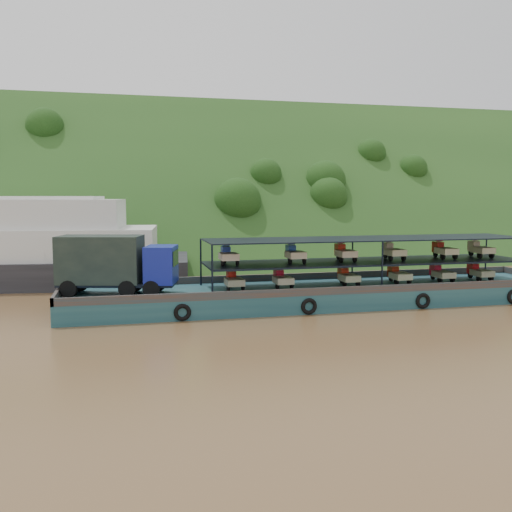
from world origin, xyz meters
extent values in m
plane|color=brown|center=(0.00, 0.00, 0.00)|extent=(160.00, 160.00, 0.00)
cube|color=#1C3C15|center=(0.00, 36.00, 0.00)|extent=(140.00, 39.60, 39.60)
cube|color=#133A45|center=(2.01, 0.60, 0.60)|extent=(35.00, 7.00, 1.20)
cube|color=#592D19|center=(2.01, 4.00, 1.45)|extent=(35.00, 0.20, 0.50)
cube|color=#592D19|center=(2.01, -2.80, 1.45)|extent=(35.00, 0.20, 0.50)
cube|color=#592D19|center=(-15.39, 0.60, 1.45)|extent=(0.20, 7.00, 0.50)
torus|color=black|center=(-7.99, -2.95, 0.55)|extent=(1.06, 0.26, 1.06)
torus|color=black|center=(0.01, -2.95, 0.55)|extent=(1.06, 0.26, 1.06)
torus|color=black|center=(8.01, -2.95, 0.55)|extent=(1.06, 0.26, 1.06)
cylinder|color=black|center=(-14.71, 0.28, 1.74)|extent=(1.14, 0.64, 1.08)
cylinder|color=black|center=(-14.15, 2.47, 1.74)|extent=(1.14, 0.64, 1.08)
cylinder|color=black|center=(-11.16, -0.65, 1.74)|extent=(1.14, 0.64, 1.08)
cylinder|color=black|center=(-10.59, 1.55, 1.74)|extent=(1.14, 0.64, 1.08)
cylinder|color=black|center=(-9.70, -1.02, 1.74)|extent=(1.14, 0.64, 1.08)
cylinder|color=black|center=(-9.13, 1.17, 1.74)|extent=(1.14, 0.64, 1.08)
cube|color=black|center=(-11.71, 0.67, 1.90)|extent=(7.71, 4.14, 0.22)
cube|color=navy|center=(-8.99, -0.03, 3.14)|extent=(2.43, 2.97, 2.38)
cube|color=black|center=(-8.10, -0.26, 3.58)|extent=(0.60, 2.11, 0.97)
cube|color=black|center=(-12.76, 0.94, 3.47)|extent=(5.67, 3.81, 3.02)
cube|color=black|center=(5.51, 0.60, 2.86)|extent=(23.00, 5.00, 0.12)
cube|color=black|center=(5.51, 0.60, 4.50)|extent=(23.00, 5.00, 0.08)
cylinder|color=black|center=(-5.99, -1.90, 2.85)|extent=(0.12, 0.12, 3.30)
cylinder|color=black|center=(-5.99, 3.10, 2.85)|extent=(0.12, 0.12, 3.30)
cylinder|color=black|center=(5.51, -1.90, 2.85)|extent=(0.12, 0.12, 3.30)
cylinder|color=black|center=(5.51, 3.10, 2.85)|extent=(0.12, 0.12, 3.30)
cylinder|color=black|center=(17.01, 3.10, 2.85)|extent=(0.12, 0.12, 3.30)
cylinder|color=black|center=(-4.15, 1.65, 1.46)|extent=(0.12, 0.52, 0.52)
cylinder|color=black|center=(-4.65, -0.15, 1.46)|extent=(0.14, 0.52, 0.52)
cylinder|color=black|center=(-3.65, -0.15, 1.46)|extent=(0.14, 0.52, 0.52)
cube|color=#C5B98C|center=(-4.15, 0.20, 1.80)|extent=(1.15, 1.50, 0.44)
cube|color=red|center=(-4.15, 1.35, 1.98)|extent=(0.55, 0.80, 0.80)
cube|color=red|center=(-4.15, 1.15, 2.48)|extent=(0.50, 0.10, 0.10)
cylinder|color=black|center=(-0.78, 1.65, 1.46)|extent=(0.12, 0.52, 0.52)
cylinder|color=black|center=(-1.28, -0.15, 1.46)|extent=(0.14, 0.52, 0.52)
cylinder|color=black|center=(-0.28, -0.15, 1.46)|extent=(0.14, 0.52, 0.52)
cube|color=beige|center=(-0.78, 0.20, 1.80)|extent=(1.15, 1.50, 0.44)
cube|color=red|center=(-0.78, 1.35, 1.98)|extent=(0.55, 0.80, 0.80)
cube|color=red|center=(-0.78, 1.15, 2.48)|extent=(0.50, 0.10, 0.10)
cylinder|color=black|center=(4.05, 1.65, 1.46)|extent=(0.12, 0.52, 0.52)
cylinder|color=black|center=(3.55, -0.15, 1.46)|extent=(0.14, 0.52, 0.52)
cylinder|color=black|center=(4.55, -0.15, 1.46)|extent=(0.14, 0.52, 0.52)
cube|color=beige|center=(4.05, 0.20, 1.80)|extent=(1.15, 1.50, 0.44)
cube|color=red|center=(4.05, 1.35, 1.98)|extent=(0.55, 0.80, 0.80)
cube|color=red|center=(4.05, 1.15, 2.48)|extent=(0.50, 0.10, 0.10)
cylinder|color=black|center=(7.99, 1.65, 1.46)|extent=(0.12, 0.52, 0.52)
cylinder|color=black|center=(7.49, -0.15, 1.46)|extent=(0.14, 0.52, 0.52)
cylinder|color=black|center=(8.49, -0.15, 1.46)|extent=(0.14, 0.52, 0.52)
cube|color=beige|center=(7.99, 0.20, 1.80)|extent=(1.15, 1.50, 0.44)
cube|color=#B4260C|center=(7.99, 1.35, 1.98)|extent=(0.55, 0.80, 0.80)
cube|color=#B4260C|center=(7.99, 1.15, 2.48)|extent=(0.50, 0.10, 0.10)
cylinder|color=black|center=(11.45, 1.65, 1.46)|extent=(0.12, 0.52, 0.52)
cylinder|color=black|center=(10.95, -0.15, 1.46)|extent=(0.14, 0.52, 0.52)
cylinder|color=black|center=(11.95, -0.15, 1.46)|extent=(0.14, 0.52, 0.52)
cube|color=#C7BE8D|center=(11.45, 0.20, 1.80)|extent=(1.15, 1.50, 0.44)
cube|color=red|center=(11.45, 1.35, 1.98)|extent=(0.55, 0.80, 0.80)
cube|color=red|center=(11.45, 1.15, 2.48)|extent=(0.50, 0.10, 0.10)
cylinder|color=black|center=(14.66, 1.65, 1.46)|extent=(0.12, 0.52, 0.52)
cylinder|color=black|center=(14.16, -0.15, 1.46)|extent=(0.14, 0.52, 0.52)
cylinder|color=black|center=(15.16, -0.15, 1.46)|extent=(0.14, 0.52, 0.52)
cube|color=#C0B888|center=(14.66, 0.20, 1.80)|extent=(1.15, 1.50, 0.44)
cube|color=red|center=(14.66, 1.35, 1.98)|extent=(0.55, 0.80, 0.80)
cube|color=red|center=(14.66, 1.15, 2.48)|extent=(0.50, 0.10, 0.10)
cylinder|color=black|center=(-4.53, 1.65, 3.18)|extent=(0.12, 0.52, 0.52)
cylinder|color=black|center=(-5.03, -0.15, 3.18)|extent=(0.14, 0.52, 0.52)
cylinder|color=black|center=(-4.03, -0.15, 3.18)|extent=(0.14, 0.52, 0.52)
cube|color=beige|center=(-4.53, 0.20, 3.52)|extent=(1.15, 1.50, 0.44)
cube|color=#193297|center=(-4.53, 1.35, 3.70)|extent=(0.55, 0.80, 0.80)
cube|color=#193297|center=(-4.53, 1.15, 4.20)|extent=(0.50, 0.10, 0.10)
cylinder|color=black|center=(0.10, 1.65, 3.18)|extent=(0.12, 0.52, 0.52)
cylinder|color=black|center=(-0.40, -0.15, 3.18)|extent=(0.14, 0.52, 0.52)
cylinder|color=black|center=(0.60, -0.15, 3.18)|extent=(0.14, 0.52, 0.52)
cube|color=beige|center=(0.10, 0.20, 3.52)|extent=(1.15, 1.50, 0.44)
cube|color=#1A449C|center=(0.10, 1.35, 3.70)|extent=(0.55, 0.80, 0.80)
cube|color=#1A449C|center=(0.10, 1.15, 4.20)|extent=(0.50, 0.10, 0.10)
cylinder|color=black|center=(3.78, 1.65, 3.18)|extent=(0.12, 0.52, 0.52)
cylinder|color=black|center=(3.28, -0.15, 3.18)|extent=(0.14, 0.52, 0.52)
cylinder|color=black|center=(4.28, -0.15, 3.18)|extent=(0.14, 0.52, 0.52)
cube|color=beige|center=(3.78, 0.20, 3.52)|extent=(1.15, 1.50, 0.44)
cube|color=red|center=(3.78, 1.35, 3.70)|extent=(0.55, 0.80, 0.80)
cube|color=red|center=(3.78, 1.15, 4.20)|extent=(0.50, 0.10, 0.10)
cylinder|color=black|center=(7.50, 1.65, 3.18)|extent=(0.12, 0.52, 0.52)
cylinder|color=black|center=(7.00, -0.15, 3.18)|extent=(0.14, 0.52, 0.52)
cylinder|color=black|center=(8.00, -0.15, 3.18)|extent=(0.14, 0.52, 0.52)
cube|color=beige|center=(7.50, 0.20, 3.52)|extent=(1.15, 1.50, 0.44)
cube|color=tan|center=(7.50, 1.35, 3.70)|extent=(0.55, 0.80, 0.80)
cube|color=tan|center=(7.50, 1.15, 4.20)|extent=(0.50, 0.10, 0.10)
cylinder|color=black|center=(11.61, 1.65, 3.18)|extent=(0.12, 0.52, 0.52)
cylinder|color=black|center=(11.11, -0.15, 3.18)|extent=(0.14, 0.52, 0.52)
cylinder|color=black|center=(12.11, -0.15, 3.18)|extent=(0.14, 0.52, 0.52)
cube|color=beige|center=(11.61, 0.20, 3.52)|extent=(1.15, 1.50, 0.44)
cube|color=#B1170B|center=(11.61, 1.35, 3.70)|extent=(0.55, 0.80, 0.80)
cube|color=#B1170B|center=(11.61, 1.15, 4.20)|extent=(0.50, 0.10, 0.10)
cylinder|color=black|center=(14.64, 1.65, 3.18)|extent=(0.12, 0.52, 0.52)
cylinder|color=black|center=(14.14, -0.15, 3.18)|extent=(0.14, 0.52, 0.52)
cylinder|color=black|center=(15.14, -0.15, 3.18)|extent=(0.14, 0.52, 0.52)
cube|color=beige|center=(14.64, 0.20, 3.52)|extent=(1.15, 1.50, 0.44)
cube|color=beige|center=(14.64, 1.35, 3.70)|extent=(0.55, 0.80, 0.80)
cube|color=beige|center=(14.64, 1.15, 4.20)|extent=(0.50, 0.10, 0.10)
camera|label=1|loc=(-11.64, -36.65, 7.50)|focal=40.00mm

